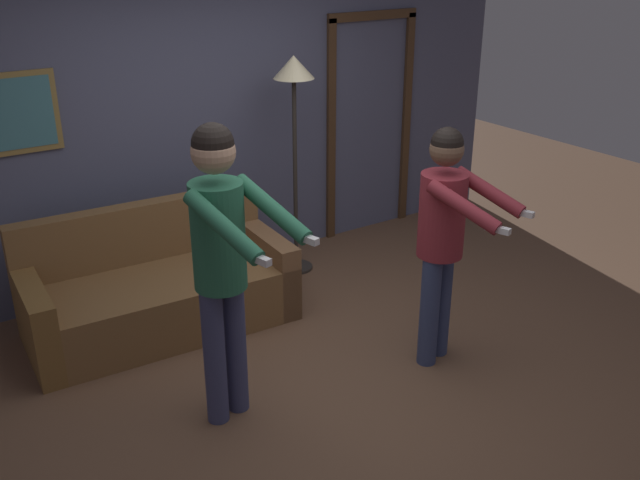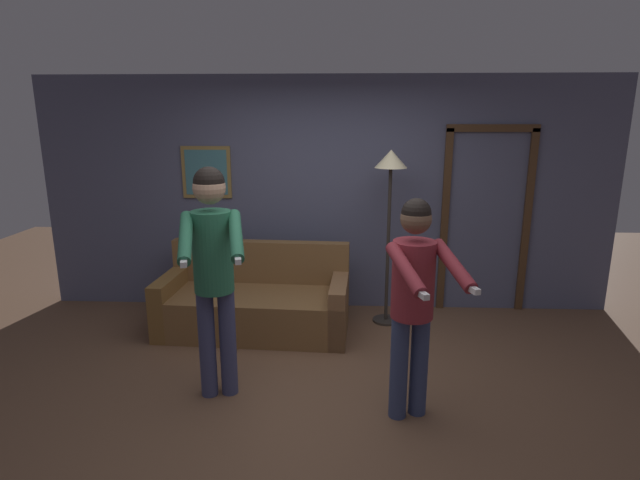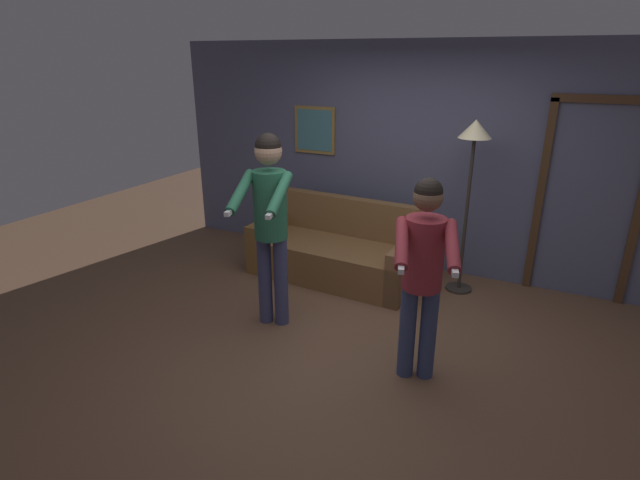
% 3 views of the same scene
% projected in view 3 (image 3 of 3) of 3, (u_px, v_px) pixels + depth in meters
% --- Properties ---
extents(ground_plane, '(12.00, 12.00, 0.00)m').
position_uv_depth(ground_plane, '(348.00, 342.00, 4.50)').
color(ground_plane, brown).
extents(back_wall_assembly, '(6.40, 0.10, 2.60)m').
position_uv_depth(back_wall_assembly, '(421.00, 160.00, 5.72)').
color(back_wall_assembly, '#545874').
rests_on(back_wall_assembly, ground_plane).
extents(couch, '(1.94, 0.95, 0.87)m').
position_uv_depth(couch, '(336.00, 253.00, 5.76)').
color(couch, brown).
rests_on(couch, ground_plane).
extents(torchiere_lamp, '(0.33, 0.33, 1.84)m').
position_uv_depth(torchiere_lamp, '(473.00, 151.00, 4.98)').
color(torchiere_lamp, '#332D28').
rests_on(torchiere_lamp, ground_plane).
extents(person_standing_left, '(0.55, 0.76, 1.81)m').
position_uv_depth(person_standing_left, '(270.00, 212.00, 4.43)').
color(person_standing_left, '#3C416A').
rests_on(person_standing_left, ground_plane).
extents(person_standing_right, '(0.56, 0.71, 1.63)m').
position_uv_depth(person_standing_right, '(423.00, 264.00, 3.68)').
color(person_standing_right, navy).
rests_on(person_standing_right, ground_plane).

